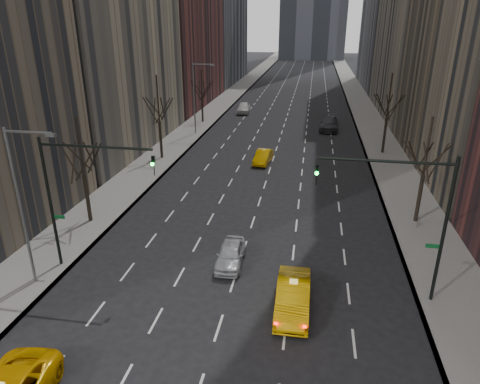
% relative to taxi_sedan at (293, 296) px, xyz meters
% --- Properties ---
extents(sidewalk_left, '(4.50, 320.00, 0.15)m').
position_rel_taxi_sedan_xyz_m(sidewalk_left, '(-15.75, 59.93, -0.73)').
color(sidewalk_left, slate).
rests_on(sidewalk_left, ground).
extents(sidewalk_right, '(4.50, 320.00, 0.15)m').
position_rel_taxi_sedan_xyz_m(sidewalk_right, '(8.75, 59.93, -0.73)').
color(sidewalk_right, slate).
rests_on(sidewalk_right, ground).
extents(tree_lw_b, '(3.36, 3.50, 7.82)m').
position_rel_taxi_sedan_xyz_m(tree_lw_b, '(-15.50, 7.93, 2.92)').
color(tree_lw_b, black).
rests_on(tree_lw_b, ground).
extents(tree_lw_c, '(3.36, 3.50, 8.74)m').
position_rel_taxi_sedan_xyz_m(tree_lw_c, '(-15.50, 23.93, 3.23)').
color(tree_lw_c, black).
rests_on(tree_lw_c, ground).
extents(tree_lw_d, '(3.36, 3.50, 7.36)m').
position_rel_taxi_sedan_xyz_m(tree_lw_d, '(-15.50, 41.93, 2.76)').
color(tree_lw_d, black).
rests_on(tree_lw_d, ground).
extents(tree_rw_b, '(3.36, 3.50, 7.82)m').
position_rel_taxi_sedan_xyz_m(tree_rw_b, '(8.50, 11.93, 2.92)').
color(tree_rw_b, black).
rests_on(tree_rw_b, ground).
extents(tree_rw_c, '(3.36, 3.50, 8.74)m').
position_rel_taxi_sedan_xyz_m(tree_rw_c, '(8.50, 29.93, 3.23)').
color(tree_rw_c, black).
rests_on(tree_rw_c, ground).
extents(traffic_mast_left, '(6.69, 0.39, 8.00)m').
position_rel_taxi_sedan_xyz_m(traffic_mast_left, '(-12.60, 1.93, 4.69)').
color(traffic_mast_left, black).
rests_on(traffic_mast_left, ground).
extents(traffic_mast_right, '(6.69, 0.39, 8.00)m').
position_rel_taxi_sedan_xyz_m(traffic_mast_right, '(5.61, 1.93, 4.69)').
color(traffic_mast_right, black).
rests_on(traffic_mast_right, ground).
extents(streetlight_near, '(2.83, 0.22, 9.00)m').
position_rel_taxi_sedan_xyz_m(streetlight_near, '(-14.34, -0.07, 4.82)').
color(streetlight_near, slate).
rests_on(streetlight_near, ground).
extents(streetlight_far, '(2.83, 0.22, 9.00)m').
position_rel_taxi_sedan_xyz_m(streetlight_far, '(-14.34, 34.93, 4.82)').
color(streetlight_far, slate).
rests_on(streetlight_far, ground).
extents(taxi_sedan, '(1.74, 4.88, 1.60)m').
position_rel_taxi_sedan_xyz_m(taxi_sedan, '(0.00, 0.00, 0.00)').
color(taxi_sedan, '#D69C04').
rests_on(taxi_sedan, ground).
extents(silver_sedan_ahead, '(1.72, 4.00, 1.34)m').
position_rel_taxi_sedan_xyz_m(silver_sedan_ahead, '(-4.04, 3.90, -0.13)').
color(silver_sedan_ahead, '#A9ACB2').
rests_on(silver_sedan_ahead, ground).
extents(far_taxi, '(1.82, 4.24, 1.36)m').
position_rel_taxi_sedan_xyz_m(far_taxi, '(-4.43, 24.26, -0.12)').
color(far_taxi, '#F1AC05').
rests_on(far_taxi, ground).
extents(far_suv_grey, '(2.79, 6.21, 1.77)m').
position_rel_taxi_sedan_xyz_m(far_suv_grey, '(2.74, 40.36, 0.08)').
color(far_suv_grey, '#2D2D32').
rests_on(far_suv_grey, ground).
extents(far_car_white, '(2.29, 5.05, 1.68)m').
position_rel_taxi_sedan_xyz_m(far_car_white, '(-10.66, 49.79, 0.04)').
color(far_car_white, silver).
rests_on(far_car_white, ground).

